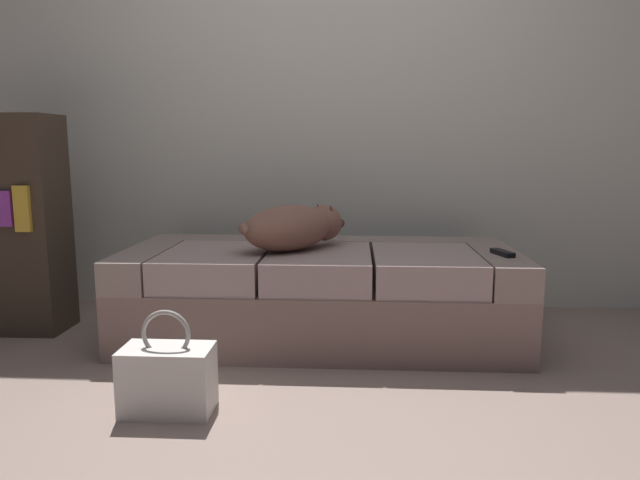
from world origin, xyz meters
name	(u,v)px	position (x,y,z in m)	size (l,w,h in m)	color
ground_plane	(302,439)	(0.00, 0.00, 0.00)	(10.00, 10.00, 0.00)	gray
back_wall	(327,66)	(0.00, 1.70, 1.40)	(6.40, 0.10, 2.80)	silver
couch	(321,293)	(0.00, 1.03, 0.22)	(1.89, 0.85, 0.45)	#856961
dog_tan	(295,227)	(-0.12, 0.99, 0.56)	(0.55, 0.54, 0.22)	#8D5C4C
tv_remote	(502,253)	(0.84, 0.90, 0.46)	(0.04, 0.15, 0.02)	black
handbag	(168,378)	(-0.50, 0.17, 0.13)	(0.32, 0.18, 0.38)	silver
bookshelf	(6,224)	(-1.60, 1.06, 0.55)	(0.56, 0.30, 1.10)	#3E3025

